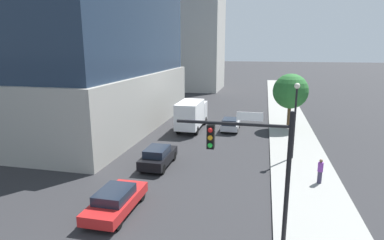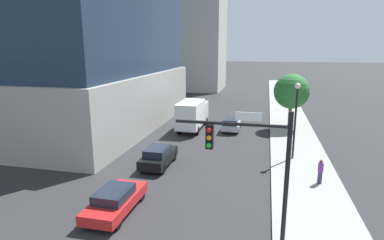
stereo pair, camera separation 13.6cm
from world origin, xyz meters
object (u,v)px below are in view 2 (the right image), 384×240
at_px(car_black, 158,156).
at_px(pedestrian_purple_shirt, 320,171).
at_px(construction_building, 190,14).
at_px(traffic_light_pole, 252,156).
at_px(street_tree, 292,91).
at_px(car_silver, 231,124).
at_px(box_truck, 192,114).
at_px(street_lamp, 296,110).
at_px(car_red, 115,200).

xyz_separation_m(car_black, pedestrian_purple_shirt, (11.39, -0.86, 0.20)).
height_order(construction_building, car_black, construction_building).
xyz_separation_m(construction_building, traffic_light_pole, (15.72, -53.65, -11.27)).
relative_size(street_tree, car_silver, 1.45).
bearing_deg(box_truck, street_lamp, -36.99).
bearing_deg(box_truck, car_silver, 6.34).
xyz_separation_m(traffic_light_pole, car_red, (-7.23, 1.39, -3.60)).
distance_m(street_lamp, box_truck, 12.75).
xyz_separation_m(construction_building, car_red, (8.49, -52.26, -14.87)).
relative_size(construction_building, car_black, 8.40).
bearing_deg(car_silver, pedestrian_purple_shirt, -60.36).
xyz_separation_m(traffic_light_pole, car_black, (-7.23, 8.46, -3.54)).
xyz_separation_m(traffic_light_pole, street_lamp, (2.79, 12.19, -0.24)).
xyz_separation_m(street_lamp, car_silver, (-5.80, 8.01, -3.33)).
xyz_separation_m(car_silver, car_red, (-4.22, -18.82, -0.03)).
relative_size(traffic_light_pole, street_tree, 1.04).
xyz_separation_m(street_tree, pedestrian_purple_shirt, (1.02, -14.75, -3.21)).
xyz_separation_m(car_red, box_truck, (0.00, 18.35, 1.07)).
distance_m(traffic_light_pole, car_silver, 20.74).
relative_size(street_tree, pedestrian_purple_shirt, 3.65).
bearing_deg(box_truck, pedestrian_purple_shirt, -46.82).
distance_m(traffic_light_pole, street_lamp, 12.51).
height_order(traffic_light_pole, box_truck, traffic_light_pole).
relative_size(traffic_light_pole, box_truck, 0.91).
height_order(street_tree, car_red, street_tree).
bearing_deg(street_lamp, traffic_light_pole, -102.88).
height_order(street_lamp, car_red, street_lamp).
bearing_deg(pedestrian_purple_shirt, traffic_light_pole, -118.66).
bearing_deg(street_lamp, street_tree, 88.05).
distance_m(traffic_light_pole, pedestrian_purple_shirt, 9.28).
relative_size(street_lamp, box_truck, 0.89).
bearing_deg(box_truck, street_tree, 14.15).
height_order(car_black, pedestrian_purple_shirt, pedestrian_purple_shirt).
relative_size(street_lamp, street_tree, 1.01).
bearing_deg(car_black, car_red, -90.00).
distance_m(box_truck, pedestrian_purple_shirt, 16.66).
bearing_deg(car_silver, traffic_light_pole, -81.52).
bearing_deg(car_silver, construction_building, 110.81).
bearing_deg(pedestrian_purple_shirt, street_tree, 93.97).
relative_size(street_tree, car_black, 1.40).
relative_size(car_black, car_silver, 1.04).
bearing_deg(street_lamp, pedestrian_purple_shirt, -73.38).
bearing_deg(car_black, construction_building, 100.64).
relative_size(street_lamp, car_silver, 1.47).
xyz_separation_m(construction_building, street_lamp, (18.51, -41.46, -11.50)).
relative_size(car_red, pedestrian_purple_shirt, 2.82).
xyz_separation_m(street_tree, car_silver, (-6.15, -2.14, -3.45)).
xyz_separation_m(construction_building, pedestrian_purple_shirt, (19.88, -46.05, -14.60)).
height_order(car_silver, pedestrian_purple_shirt, pedestrian_purple_shirt).
xyz_separation_m(street_lamp, box_truck, (-10.02, 7.55, -2.29)).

